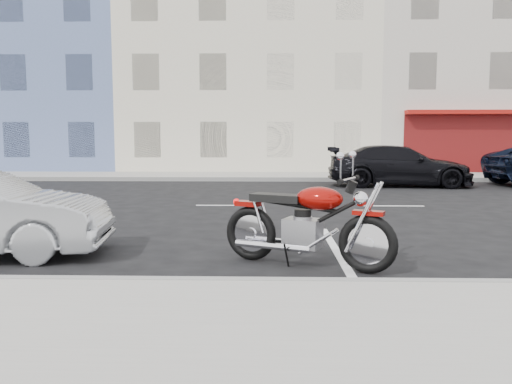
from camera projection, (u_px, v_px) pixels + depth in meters
ground at (309, 206)px, 12.27m from camera, size 120.00×120.00×0.00m
sidewalk_far at (174, 176)px, 21.04m from camera, size 80.00×3.40×0.15m
curb_far at (166, 179)px, 19.35m from camera, size 80.00×0.12×0.16m
bldg_blue at (39, 52)px, 28.15m from camera, size 12.00×12.00×13.00m
bldg_cream at (251, 65)px, 27.91m from camera, size 12.00×12.00×11.50m
bldg_corner at (486, 55)px, 27.52m from camera, size 14.00×12.00×12.50m
motorcycle at (371, 231)px, 6.04m from camera, size 2.17×1.15×1.17m
car_far at (399, 166)px, 17.24m from camera, size 5.00×2.30×1.42m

